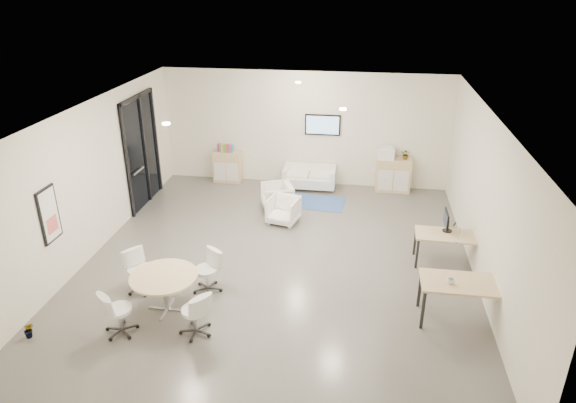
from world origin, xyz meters
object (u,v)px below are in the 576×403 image
(loveseat, at_px, (309,178))
(armchair_left, at_px, (277,196))
(sideboard_right, at_px, (393,175))
(armchair_right, at_px, (283,209))
(desk_rear, at_px, (448,237))
(round_table, at_px, (164,280))
(sideboard_left, at_px, (228,167))
(desk_front, at_px, (465,286))

(loveseat, distance_m, armchair_left, 1.73)
(armchair_left, bearing_deg, sideboard_right, 98.48)
(armchair_right, bearing_deg, loveseat, 93.65)
(desk_rear, bearing_deg, sideboard_right, 106.08)
(round_table, bearing_deg, sideboard_right, 56.12)
(sideboard_left, distance_m, sideboard_right, 4.72)
(sideboard_left, xyz_separation_m, desk_rear, (5.67, -3.86, 0.17))
(armchair_right, relative_size, desk_front, 0.48)
(desk_rear, height_order, desk_front, desk_front)
(armchair_left, relative_size, desk_rear, 0.57)
(armchair_right, distance_m, round_table, 4.14)
(sideboard_left, height_order, round_table, sideboard_left)
(armchair_right, bearing_deg, round_table, -98.61)
(loveseat, height_order, desk_rear, desk_rear)
(desk_front, bearing_deg, armchair_right, 137.75)
(desk_front, bearing_deg, armchair_left, 134.24)
(sideboard_left, xyz_separation_m, armchair_left, (1.75, -1.73, -0.07))
(armchair_right, height_order, desk_rear, armchair_right)
(desk_front, bearing_deg, loveseat, 120.30)
(sideboard_right, distance_m, armchair_right, 3.63)
(armchair_right, xyz_separation_m, round_table, (-1.52, -3.84, 0.29))
(sideboard_left, height_order, armchair_right, sideboard_left)
(sideboard_left, height_order, desk_front, sideboard_left)
(armchair_right, relative_size, round_table, 0.60)
(sideboard_left, bearing_deg, desk_front, -45.61)
(sideboard_right, bearing_deg, armchair_left, -150.12)
(armchair_left, distance_m, round_table, 4.74)
(loveseat, height_order, armchair_right, armchair_right)
(sideboard_left, height_order, loveseat, sideboard_left)
(armchair_left, relative_size, armchair_right, 1.06)
(sideboard_right, height_order, loveseat, sideboard_right)
(sideboard_left, bearing_deg, loveseat, -3.26)
(desk_rear, bearing_deg, armchair_left, 153.65)
(sideboard_left, distance_m, desk_front, 8.15)
(armchair_left, height_order, armchair_right, armchair_left)
(round_table, bearing_deg, armchair_right, 68.43)
(armchair_left, distance_m, desk_front, 5.69)
(armchair_left, bearing_deg, armchair_right, -0.45)
(desk_front, relative_size, round_table, 1.25)
(loveseat, bearing_deg, armchair_right, -99.18)
(round_table, bearing_deg, armchair_left, 74.80)
(armchair_right, distance_m, desk_rear, 3.92)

